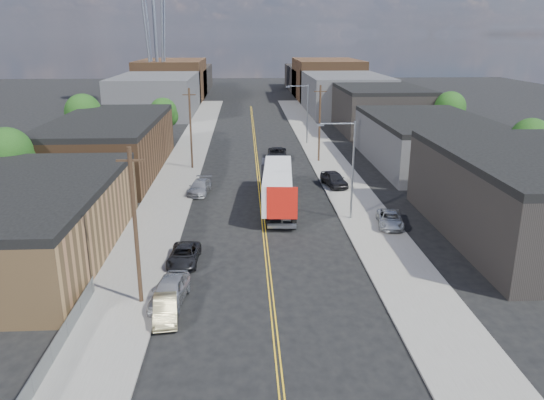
{
  "coord_description": "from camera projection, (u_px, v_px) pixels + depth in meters",
  "views": [
    {
      "loc": [
        -1.54,
        -20.27,
        16.16
      ],
      "look_at": [
        0.72,
        23.31,
        2.5
      ],
      "focal_mm": 35.0,
      "sensor_mm": 36.0,
      "label": 1
    }
  ],
  "objects": [
    {
      "name": "tree_right_far",
      "position": [
        450.0,
        109.0,
        81.34
      ],
      "size": [
        4.85,
        4.76,
        7.91
      ],
      "color": "black",
      "rests_on": "ground"
    },
    {
      "name": "car_ahead_truck",
      "position": [
        277.0,
        154.0,
        71.43
      ],
      "size": [
        2.83,
        5.63,
        1.53
      ],
      "primitive_type": "imported",
      "rotation": [
        0.0,
        0.0,
        -0.05
      ],
      "color": "black",
      "rests_on": "ground"
    },
    {
      "name": "centerline",
      "position": [
        258.0,
        168.0,
        67.11
      ],
      "size": [
        0.32,
        120.0,
        0.01
      ],
      "primitive_type": "cube",
      "color": "gold",
      "rests_on": "ground"
    },
    {
      "name": "car_left_c",
      "position": [
        184.0,
        255.0,
        38.98
      ],
      "size": [
        2.31,
        4.67,
        1.27
      ],
      "primitive_type": "imported",
      "rotation": [
        0.0,
        0.0,
        -0.04
      ],
      "color": "black",
      "rests_on": "ground"
    },
    {
      "name": "tree_right_near",
      "position": [
        531.0,
        141.0,
        58.56
      ],
      "size": [
        4.6,
        4.48,
        7.44
      ],
      "color": "black",
      "rests_on": "ground"
    },
    {
      "name": "utility_pole_right",
      "position": [
        320.0,
        123.0,
        68.84
      ],
      "size": [
        1.6,
        0.26,
        10.0
      ],
      "color": "black",
      "rests_on": "ground"
    },
    {
      "name": "industrial_right_b",
      "position": [
        428.0,
        141.0,
        68.23
      ],
      "size": [
        14.0,
        24.0,
        6.1
      ],
      "color": "#38393B",
      "rests_on": "ground"
    },
    {
      "name": "car_right_lot_a",
      "position": [
        390.0,
        219.0,
        46.17
      ],
      "size": [
        2.79,
        4.84,
        1.27
      ],
      "primitive_type": "imported",
      "rotation": [
        0.0,
        0.0,
        -0.16
      ],
      "color": "#AEB2B4",
      "rests_on": "sidewalk_right"
    },
    {
      "name": "ground",
      "position": [
        255.0,
        144.0,
        81.4
      ],
      "size": [
        260.0,
        260.0,
        0.0
      ],
      "primitive_type": "plane",
      "color": "black",
      "rests_on": "ground"
    },
    {
      "name": "car_left_b",
      "position": [
        165.0,
        309.0,
        31.33
      ],
      "size": [
        1.82,
        4.05,
        1.29
      ],
      "primitive_type": "imported",
      "rotation": [
        0.0,
        0.0,
        0.12
      ],
      "color": "#938860",
      "rests_on": "ground"
    },
    {
      "name": "industrial_right_a",
      "position": [
        533.0,
        196.0,
        43.3
      ],
      "size": [
        14.0,
        22.0,
        7.1
      ],
      "color": "black",
      "rests_on": "ground"
    },
    {
      "name": "utility_pole_left_far",
      "position": [
        191.0,
        128.0,
        65.17
      ],
      "size": [
        1.6,
        0.26,
        10.0
      ],
      "color": "black",
      "rests_on": "ground"
    },
    {
      "name": "semi_truck",
      "position": [
        277.0,
        183.0,
        51.81
      ],
      "size": [
        3.46,
        15.45,
        4.0
      ],
      "rotation": [
        0.0,
        0.0,
        -0.07
      ],
      "color": "silver",
      "rests_on": "ground"
    },
    {
      "name": "chainlink_fence",
      "position": [
        51.0,
        355.0,
        26.79
      ],
      "size": [
        0.05,
        16.0,
        1.22
      ],
      "color": "slate",
      "rests_on": "ground"
    },
    {
      "name": "skyline_left_c",
      "position": [
        181.0,
        80.0,
        155.62
      ],
      "size": [
        16.0,
        40.0,
        7.0
      ],
      "primitive_type": "cube",
      "color": "black",
      "rests_on": "ground"
    },
    {
      "name": "tree_left_far",
      "position": [
        164.0,
        114.0,
        81.26
      ],
      "size": [
        4.35,
        4.2,
        6.97
      ],
      "color": "black",
      "rests_on": "ground"
    },
    {
      "name": "skyline_right_c",
      "position": [
        316.0,
        79.0,
        157.59
      ],
      "size": [
        16.0,
        40.0,
        7.0
      ],
      "primitive_type": "cube",
      "color": "black",
      "rests_on": "ground"
    },
    {
      "name": "tree_left_near",
      "position": [
        8.0,
        156.0,
        50.08
      ],
      "size": [
        4.85,
        4.76,
        7.91
      ],
      "color": "black",
      "rests_on": "ground"
    },
    {
      "name": "skyline_right_b",
      "position": [
        327.0,
        79.0,
        138.08
      ],
      "size": [
        16.0,
        26.0,
        10.0
      ],
      "primitive_type": "cube",
      "color": "#472E1C",
      "rests_on": "ground"
    },
    {
      "name": "car_left_d",
      "position": [
        200.0,
        187.0,
        56.09
      ],
      "size": [
        2.64,
        5.13,
        1.42
      ],
      "primitive_type": "imported",
      "rotation": [
        0.0,
        0.0,
        -0.14
      ],
      "color": "#98999D",
      "rests_on": "ground"
    },
    {
      "name": "tree_left_mid",
      "position": [
        84.0,
        115.0,
        73.82
      ],
      "size": [
        5.1,
        5.04,
        8.37
      ],
      "color": "black",
      "rests_on": "ground"
    },
    {
      "name": "industrial_right_c",
      "position": [
        379.0,
        108.0,
        92.79
      ],
      "size": [
        14.0,
        22.0,
        7.6
      ],
      "color": "black",
      "rests_on": "ground"
    },
    {
      "name": "skyline_left_a",
      "position": [
        157.0,
        94.0,
        112.58
      ],
      "size": [
        16.0,
        30.0,
        8.0
      ],
      "primitive_type": "cube",
      "color": "#38393B",
      "rests_on": "ground"
    },
    {
      "name": "utility_pole_left_near",
      "position": [
        135.0,
        226.0,
        31.81
      ],
      "size": [
        1.6,
        0.26,
        10.0
      ],
      "color": "black",
      "rests_on": "ground"
    },
    {
      "name": "warehouse_tan",
      "position": [
        26.0,
        221.0,
        39.65
      ],
      "size": [
        12.0,
        22.0,
        5.6
      ],
      "color": "olive",
      "rests_on": "ground"
    },
    {
      "name": "streetlight_far",
      "position": [
        305.0,
        109.0,
        80.19
      ],
      "size": [
        3.39,
        0.25,
        9.0
      ],
      "color": "gray",
      "rests_on": "ground"
    },
    {
      "name": "warehouse_brown",
      "position": [
        109.0,
        145.0,
        64.28
      ],
      "size": [
        12.0,
        26.0,
        6.6
      ],
      "color": "#472E1C",
      "rests_on": "ground"
    },
    {
      "name": "sidewalk_left",
      "position": [
        182.0,
        168.0,
        66.62
      ],
      "size": [
        5.0,
        140.0,
        0.15
      ],
      "primitive_type": "cube",
      "color": "slate",
      "rests_on": "ground"
    },
    {
      "name": "skyline_right_a",
      "position": [
        344.0,
        93.0,
        114.55
      ],
      "size": [
        16.0,
        30.0,
        8.0
      ],
      "primitive_type": "cube",
      "color": "#38393B",
      "rests_on": "ground"
    },
    {
      "name": "sidewalk_right",
      "position": [
        332.0,
        166.0,
        67.55
      ],
      "size": [
        5.0,
        140.0,
        0.15
      ],
      "primitive_type": "cube",
      "color": "slate",
      "rests_on": "ground"
    },
    {
      "name": "skyline_left_b",
      "position": [
        172.0,
        80.0,
        136.11
      ],
      "size": [
        16.0,
        26.0,
        10.0
      ],
      "primitive_type": "cube",
      "color": "#472E1C",
      "rests_on": "ground"
    },
    {
      "name": "car_left_a",
      "position": [
        170.0,
        291.0,
        33.19
      ],
      "size": [
        2.47,
        4.97,
        1.63
      ],
      "primitive_type": "imported",
      "rotation": [
        0.0,
        0.0,
        -0.12
      ],
      "color": "#9D9FA2",
      "rests_on": "ground"
    },
    {
      "name": "car_right_lot_c",
      "position": [
        334.0,
        179.0,
        58.32
      ],
      "size": [
        2.86,
        5.08,
        1.63
      ],
      "primitive_type": "imported",
      "rotation": [
        0.0,
        0.0,
        0.21
      ],
      "color": "black",
      "rests_on": "sidewalk_right"
    },
    {
      "name": "streetlight_near",
      "position": [
        349.0,
        163.0,
        46.83
      ],
      "size": [
        3.39,
        0.25,
        9.0
      ],
      "color": "gray",
      "rests_on": "ground"
    }
  ]
}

